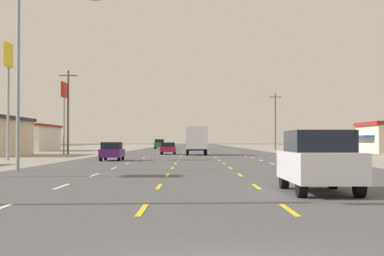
% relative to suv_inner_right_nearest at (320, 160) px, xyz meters
% --- Properties ---
extents(ground_plane, '(572.00, 572.00, 0.00)m').
position_rel_suv_inner_right_nearest_xyz_m(ground_plane, '(-3.45, 54.09, -1.03)').
color(ground_plane, '#4C4C4F').
extents(lane_markings, '(10.64, 227.60, 0.01)m').
position_rel_suv_inner_right_nearest_xyz_m(lane_markings, '(-3.45, 92.59, -1.02)').
color(lane_markings, white).
rests_on(lane_markings, ground).
extents(suv_inner_right_nearest, '(1.98, 4.90, 1.98)m').
position_rel_suv_inner_right_nearest_xyz_m(suv_inner_right_nearest, '(0.00, 0.00, 0.00)').
color(suv_inner_right_nearest, silver).
rests_on(suv_inner_right_nearest, ground).
extents(hatchback_far_left_near, '(1.72, 3.90, 1.54)m').
position_rel_suv_inner_right_nearest_xyz_m(hatchback_far_left_near, '(-10.69, 31.82, -0.24)').
color(hatchback_far_left_near, '#4C196B').
rests_on(hatchback_far_left_near, ground).
extents(box_truck_center_turn_mid, '(2.40, 7.20, 3.23)m').
position_rel_suv_inner_right_nearest_xyz_m(box_truck_center_turn_mid, '(-3.50, 51.99, 0.81)').
color(box_truck_center_turn_mid, navy).
rests_on(box_truck_center_turn_mid, ground).
extents(sedan_inner_left_midfar, '(1.80, 4.50, 1.46)m').
position_rel_suv_inner_right_nearest_xyz_m(sedan_inner_left_midfar, '(-6.91, 55.40, -0.27)').
color(sedan_inner_left_midfar, maroon).
rests_on(sedan_inner_left_midfar, ground).
extents(hatchback_center_turn_far, '(1.72, 3.90, 1.54)m').
position_rel_suv_inner_right_nearest_xyz_m(hatchback_center_turn_far, '(-3.57, 106.05, -0.24)').
color(hatchback_center_turn_far, '#235B2D').
rests_on(hatchback_center_turn_far, ground).
extents(suv_far_left_farther, '(1.98, 4.90, 1.98)m').
position_rel_suv_inner_right_nearest_xyz_m(suv_far_left_farther, '(-10.62, 106.14, 0.00)').
color(suv_far_left_farther, '#235B2D').
rests_on(suv_far_left_farther, ground).
extents(storefront_left_row_2, '(9.11, 16.84, 4.33)m').
position_rel_suv_inner_right_nearest_xyz_m(storefront_left_row_2, '(-31.65, 82.65, 1.16)').
color(storefront_left_row_2, silver).
rests_on(storefront_left_row_2, ground).
extents(pole_sign_left_row_1, '(0.24, 1.99, 9.94)m').
position_rel_suv_inner_right_nearest_xyz_m(pole_sign_left_row_1, '(-19.58, 32.59, 6.50)').
color(pole_sign_left_row_1, gray).
rests_on(pole_sign_left_row_1, ground).
extents(pole_sign_left_row_2, '(0.24, 2.57, 8.75)m').
position_rel_suv_inner_right_nearest_xyz_m(pole_sign_left_row_2, '(-19.51, 55.03, 5.81)').
color(pole_sign_left_row_2, gray).
rests_on(pole_sign_left_row_2, ground).
extents(streetlight_left_row_0, '(4.60, 0.26, 9.86)m').
position_rel_suv_inner_right_nearest_xyz_m(streetlight_left_row_0, '(-13.12, 14.33, 4.73)').
color(streetlight_left_row_0, gray).
rests_on(streetlight_left_row_0, ground).
extents(streetlight_right_row_0, '(4.19, 0.26, 10.31)m').
position_rel_suv_inner_right_nearest_xyz_m(streetlight_right_row_0, '(6.29, 14.33, 4.92)').
color(streetlight_right_row_0, gray).
rests_on(streetlight_right_row_0, ground).
extents(utility_pole_left_row_1, '(2.20, 0.26, 10.15)m').
position_rel_suv_inner_right_nearest_xyz_m(utility_pole_left_row_1, '(-19.03, 55.10, 4.25)').
color(utility_pole_left_row_1, brown).
rests_on(utility_pole_left_row_1, ground).
extents(utility_pole_right_row_2, '(2.20, 0.26, 10.04)m').
position_rel_suv_inner_right_nearest_xyz_m(utility_pole_right_row_2, '(10.76, 89.99, 4.19)').
color(utility_pole_right_row_2, brown).
rests_on(utility_pole_right_row_2, ground).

